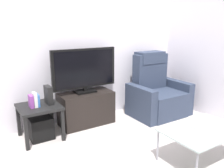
# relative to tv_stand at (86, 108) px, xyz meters

# --- Properties ---
(ground_plane) EXTENTS (6.40, 6.40, 0.00)m
(ground_plane) POSITION_rel_tv_stand_xyz_m (0.10, -0.86, -0.26)
(ground_plane) COLOR #BCB2AD
(wall_back) EXTENTS (6.40, 0.06, 2.60)m
(wall_back) POSITION_rel_tv_stand_xyz_m (0.10, 0.27, 1.04)
(wall_back) COLOR silver
(wall_back) RESTS_ON ground
(wall_side) EXTENTS (0.06, 4.48, 2.60)m
(wall_side) POSITION_rel_tv_stand_xyz_m (1.98, -0.86, 1.04)
(wall_side) COLOR silver
(wall_side) RESTS_ON ground
(tv_stand) EXTENTS (0.83, 0.41, 0.52)m
(tv_stand) POSITION_rel_tv_stand_xyz_m (0.00, 0.00, 0.00)
(tv_stand) COLOR black
(tv_stand) RESTS_ON ground
(television) EXTENTS (1.04, 0.20, 0.68)m
(television) POSITION_rel_tv_stand_xyz_m (-0.00, 0.02, 0.62)
(television) COLOR black
(television) RESTS_ON tv_stand
(recliner_armchair) EXTENTS (0.98, 0.78, 1.08)m
(recliner_armchair) POSITION_rel_tv_stand_xyz_m (1.25, -0.25, 0.11)
(recliner_armchair) COLOR #2D384C
(recliner_armchair) RESTS_ON ground
(side_table) EXTENTS (0.54, 0.54, 0.48)m
(side_table) POSITION_rel_tv_stand_xyz_m (-0.76, -0.10, 0.14)
(side_table) COLOR black
(side_table) RESTS_ON ground
(subwoofer_box) EXTENTS (0.31, 0.31, 0.31)m
(subwoofer_box) POSITION_rel_tv_stand_xyz_m (-0.76, -0.10, -0.11)
(subwoofer_box) COLOR black
(subwoofer_box) RESTS_ON ground
(book_leftmost) EXTENTS (0.05, 0.13, 0.17)m
(book_leftmost) POSITION_rel_tv_stand_xyz_m (-0.86, -0.12, 0.30)
(book_leftmost) COLOR purple
(book_leftmost) RESTS_ON side_table
(book_middle) EXTENTS (0.04, 0.13, 0.19)m
(book_middle) POSITION_rel_tv_stand_xyz_m (-0.81, -0.12, 0.31)
(book_middle) COLOR white
(book_middle) RESTS_ON side_table
(book_rightmost) EXTENTS (0.03, 0.12, 0.17)m
(book_rightmost) POSITION_rel_tv_stand_xyz_m (-0.77, -0.12, 0.30)
(book_rightmost) COLOR #3366B2
(book_rightmost) RESTS_ON side_table
(game_console) EXTENTS (0.07, 0.20, 0.25)m
(game_console) POSITION_rel_tv_stand_xyz_m (-0.61, -0.09, 0.34)
(game_console) COLOR black
(game_console) RESTS_ON side_table
(coffee_table) EXTENTS (0.90, 0.60, 0.39)m
(coffee_table) POSITION_rel_tv_stand_xyz_m (0.66, -1.65, 0.11)
(coffee_table) COLOR #B2C6C1
(coffee_table) RESTS_ON ground
(cell_phone) EXTENTS (0.10, 0.16, 0.01)m
(cell_phone) POSITION_rel_tv_stand_xyz_m (0.62, -1.61, 0.14)
(cell_phone) COLOR #B7B7BC
(cell_phone) RESTS_ON coffee_table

